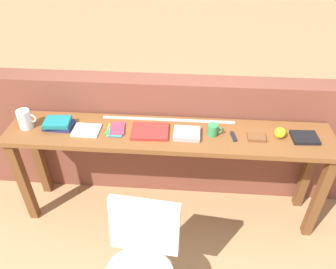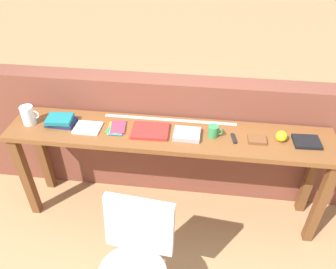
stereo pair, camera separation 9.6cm
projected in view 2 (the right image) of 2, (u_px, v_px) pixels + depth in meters
ground_plane at (164, 237)px, 2.77m from camera, size 40.00×40.00×0.00m
brick_wall_back at (173, 137)px, 2.93m from camera, size 6.00×0.20×1.15m
sideboard at (169, 147)px, 2.56m from camera, size 2.50×0.44×0.88m
chair_white_moulded at (135, 257)px, 2.04m from camera, size 0.48×0.49×0.89m
pitcher_white at (28, 115)px, 2.53m from camera, size 0.14×0.10×0.18m
book_stack_leftmost at (60, 121)px, 2.55m from camera, size 0.22×0.17×0.06m
magazine_cycling at (88, 128)px, 2.52m from camera, size 0.20×0.17×0.01m
pamphlet_pile_colourful at (117, 128)px, 2.52m from camera, size 0.15×0.19×0.01m
book_open_centre at (150, 131)px, 2.48m from camera, size 0.28×0.22×0.02m
book_grey_hardcover at (187, 134)px, 2.44m from camera, size 0.20×0.17×0.04m
mug at (214, 131)px, 2.42m from camera, size 0.11×0.08×0.09m
multitool_folded at (234, 138)px, 2.41m from camera, size 0.04×0.11×0.02m
leather_journal_brown at (257, 140)px, 2.39m from camera, size 0.13×0.10×0.02m
sports_ball_small at (282, 136)px, 2.38m from camera, size 0.08×0.08×0.08m
book_repair_rightmost at (307, 142)px, 2.37m from camera, size 0.20×0.16×0.03m
ruler_metal_back_edge at (170, 120)px, 2.61m from camera, size 1.06×0.03×0.00m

